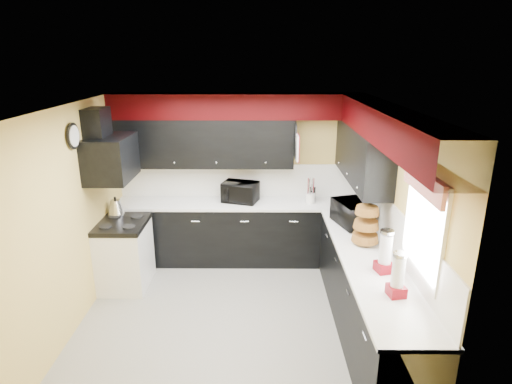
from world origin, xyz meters
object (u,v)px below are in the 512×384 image
at_px(toaster_oven, 240,192).
at_px(utensil_crock, 310,198).
at_px(kettle, 116,207).
at_px(microwave, 353,213).
at_px(knife_block, 312,194).

height_order(toaster_oven, utensil_crock, toaster_oven).
distance_m(toaster_oven, kettle, 1.76).
bearing_deg(kettle, toaster_oven, 16.53).
bearing_deg(kettle, microwave, -7.16).
relative_size(microwave, utensil_crock, 3.74).
relative_size(toaster_oven, knife_block, 2.65).
xyz_separation_m(knife_block, kettle, (-2.76, -0.54, -0.01)).
relative_size(utensil_crock, kettle, 0.64).
xyz_separation_m(toaster_oven, knife_block, (1.07, 0.04, -0.05)).
relative_size(utensil_crock, knife_block, 0.78).
distance_m(toaster_oven, knife_block, 1.08).
xyz_separation_m(toaster_oven, microwave, (1.47, -0.90, 0.01)).
height_order(utensil_crock, kettle, kettle).
bearing_deg(toaster_oven, microwave, -14.08).
xyz_separation_m(microwave, knife_block, (-0.40, 0.93, -0.06)).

